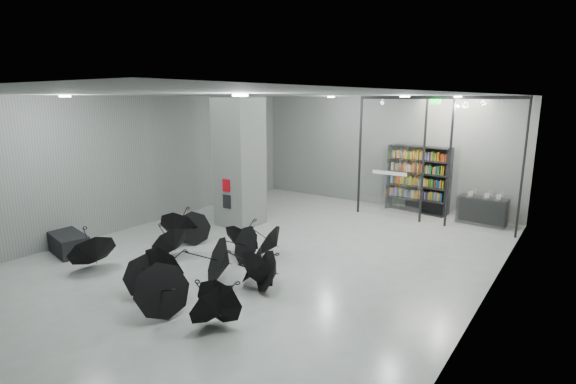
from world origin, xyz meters
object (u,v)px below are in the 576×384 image
Objects in this scene: column at (239,162)px; shop_counter at (482,211)px; bench at (67,242)px; umbrella_cluster at (200,264)px; bookshelf at (418,179)px.

shop_counter is at bearing 34.86° from column.
bench is (-2.00, -4.56, -1.75)m from column.
bench is 0.29× the size of umbrella_cluster.
shop_counter is 9.14m from umbrella_cluster.
umbrella_cluster is (4.08, 0.83, 0.05)m from bench.
bench is at bearing -130.00° from shop_counter.
bench is 1.08× the size of shop_counter.
column is at bearing 119.13° from umbrella_cluster.
shop_counter is (2.23, -0.37, -0.73)m from bookshelf.
bookshelf reaches higher than shop_counter.
column is 7.82m from shop_counter.
shop_counter is at bearing 62.57° from umbrella_cluster.
bookshelf is 1.60× the size of shop_counter.
column is at bearing 77.69° from bench.
column reaches higher than umbrella_cluster.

